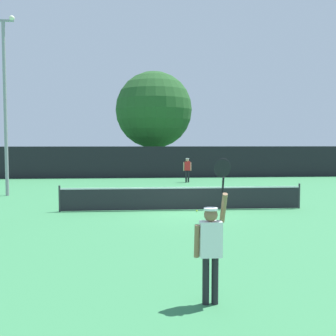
{
  "coord_description": "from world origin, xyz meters",
  "views": [
    {
      "loc": [
        -1.94,
        -16.4,
        2.8
      ],
      "look_at": [
        -0.2,
        4.91,
        1.45
      ],
      "focal_mm": 42.7,
      "sensor_mm": 36.0,
      "label": 1
    }
  ],
  "objects_px": {
    "player_serving": "(211,240)",
    "parked_car_mid": "(262,164)",
    "parked_car_near": "(222,164)",
    "large_tree": "(154,110)",
    "player_receiving": "(187,168)",
    "tennis_ball": "(197,211)",
    "light_pole": "(5,95)"
  },
  "relations": [
    {
      "from": "player_serving",
      "to": "parked_car_mid",
      "type": "height_order",
      "value": "player_serving"
    },
    {
      "from": "player_receiving",
      "to": "light_pole",
      "type": "relative_size",
      "value": 0.18
    },
    {
      "from": "light_pole",
      "to": "parked_car_near",
      "type": "height_order",
      "value": "light_pole"
    },
    {
      "from": "player_receiving",
      "to": "parked_car_mid",
      "type": "relative_size",
      "value": 0.39
    },
    {
      "from": "parked_car_mid",
      "to": "tennis_ball",
      "type": "bearing_deg",
      "value": -107.66
    },
    {
      "from": "light_pole",
      "to": "large_tree",
      "type": "relative_size",
      "value": 1.02
    },
    {
      "from": "player_receiving",
      "to": "large_tree",
      "type": "bearing_deg",
      "value": -76.89
    },
    {
      "from": "player_serving",
      "to": "tennis_ball",
      "type": "height_order",
      "value": "player_serving"
    },
    {
      "from": "player_receiving",
      "to": "parked_car_near",
      "type": "xyz_separation_m",
      "value": [
        4.75,
        10.26,
        -0.28
      ]
    },
    {
      "from": "player_serving",
      "to": "tennis_ball",
      "type": "relative_size",
      "value": 37.27
    },
    {
      "from": "tennis_ball",
      "to": "light_pole",
      "type": "bearing_deg",
      "value": 148.34
    },
    {
      "from": "player_serving",
      "to": "large_tree",
      "type": "relative_size",
      "value": 0.27
    },
    {
      "from": "light_pole",
      "to": "large_tree",
      "type": "height_order",
      "value": "light_pole"
    },
    {
      "from": "large_tree",
      "to": "parked_car_near",
      "type": "relative_size",
      "value": 2.12
    },
    {
      "from": "parked_car_near",
      "to": "player_serving",
      "type": "bearing_deg",
      "value": -108.24
    },
    {
      "from": "parked_car_near",
      "to": "large_tree",
      "type": "bearing_deg",
      "value": -170.32
    },
    {
      "from": "player_receiving",
      "to": "parked_car_mid",
      "type": "height_order",
      "value": "player_receiving"
    },
    {
      "from": "player_serving",
      "to": "light_pole",
      "type": "xyz_separation_m",
      "value": [
        -8.09,
        15.0,
        4.16
      ]
    },
    {
      "from": "player_receiving",
      "to": "light_pole",
      "type": "bearing_deg",
      "value": 31.02
    },
    {
      "from": "player_serving",
      "to": "player_receiving",
      "type": "relative_size",
      "value": 1.48
    },
    {
      "from": "tennis_ball",
      "to": "player_serving",
      "type": "bearing_deg",
      "value": -97.32
    },
    {
      "from": "tennis_ball",
      "to": "parked_car_near",
      "type": "xyz_separation_m",
      "value": [
        5.92,
        22.27,
        0.74
      ]
    },
    {
      "from": "tennis_ball",
      "to": "large_tree",
      "type": "xyz_separation_m",
      "value": [
        -0.79,
        20.44,
        5.73
      ]
    },
    {
      "from": "player_receiving",
      "to": "light_pole",
      "type": "height_order",
      "value": "light_pole"
    },
    {
      "from": "player_serving",
      "to": "light_pole",
      "type": "distance_m",
      "value": 17.54
    },
    {
      "from": "player_serving",
      "to": "parked_car_near",
      "type": "distance_m",
      "value": 32.33
    },
    {
      "from": "player_receiving",
      "to": "parked_car_near",
      "type": "bearing_deg",
      "value": -114.82
    },
    {
      "from": "light_pole",
      "to": "large_tree",
      "type": "distance_m",
      "value": 17.0
    },
    {
      "from": "large_tree",
      "to": "parked_car_near",
      "type": "bearing_deg",
      "value": 15.22
    },
    {
      "from": "player_serving",
      "to": "parked_car_mid",
      "type": "relative_size",
      "value": 0.58
    },
    {
      "from": "parked_car_near",
      "to": "parked_car_mid",
      "type": "relative_size",
      "value": 0.99
    },
    {
      "from": "player_receiving",
      "to": "parked_car_near",
      "type": "distance_m",
      "value": 11.31
    }
  ]
}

